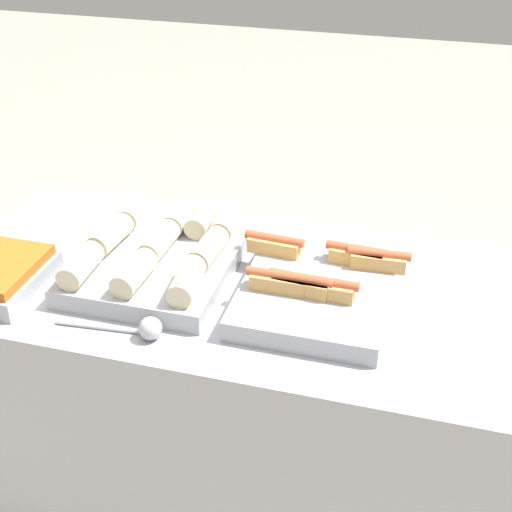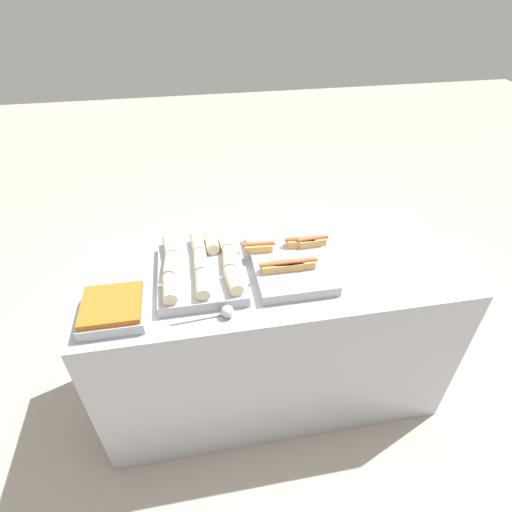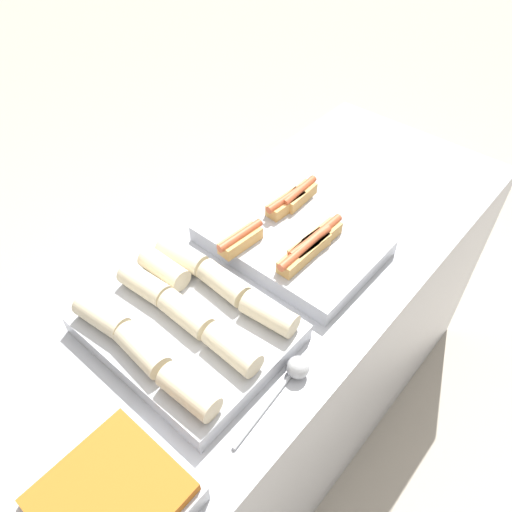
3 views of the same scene
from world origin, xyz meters
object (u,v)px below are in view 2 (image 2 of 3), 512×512
at_px(tray_hotdogs, 289,260).
at_px(tray_wraps, 201,268).
at_px(tray_side_front, 113,309).
at_px(serving_spoon_near, 224,312).

bearing_deg(tray_hotdogs, tray_wraps, 179.32).
height_order(tray_wraps, tray_side_front, tray_wraps).
bearing_deg(tray_wraps, tray_side_front, -152.69).
height_order(tray_hotdogs, tray_wraps, tray_wraps).
relative_size(tray_hotdogs, serving_spoon_near, 1.89).
relative_size(tray_hotdogs, tray_side_front, 1.90).
distance_m(tray_hotdogs, tray_wraps, 0.40).
xyz_separation_m(tray_wraps, tray_side_front, (-0.36, -0.19, -0.01)).
distance_m(tray_hotdogs, tray_side_front, 0.78).
relative_size(tray_hotdogs, tray_wraps, 1.03).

